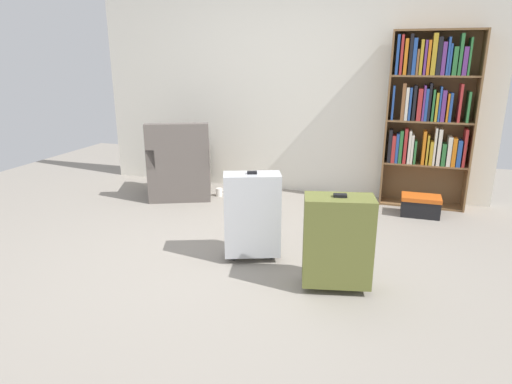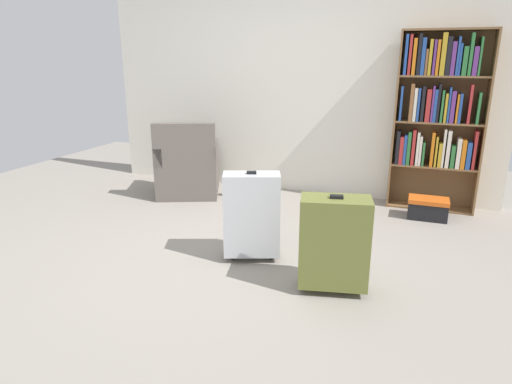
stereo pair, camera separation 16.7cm
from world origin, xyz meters
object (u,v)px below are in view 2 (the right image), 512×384
at_px(armchair, 188,169).
at_px(suitcase_silver, 252,215).
at_px(storage_box, 428,208).
at_px(bookshelf, 438,112).
at_px(suitcase_olive, 334,242).
at_px(mug, 226,192).

xyz_separation_m(armchair, suitcase_silver, (1.35, -1.42, 0.07)).
height_order(armchair, storage_box, armchair).
distance_m(bookshelf, suitcase_olive, 2.37).
bearing_deg(storage_box, suitcase_olive, -109.67).
height_order(armchair, suitcase_olive, armchair).
height_order(storage_box, suitcase_silver, suitcase_silver).
bearing_deg(armchair, storage_box, 2.20).
bearing_deg(bookshelf, mug, -170.88).
relative_size(storage_box, suitcase_olive, 0.55).
xyz_separation_m(suitcase_silver, suitcase_olive, (0.72, -0.28, -0.02)).
xyz_separation_m(storage_box, suitcase_olive, (-0.64, -1.80, 0.26)).
distance_m(armchair, storage_box, 2.73).
xyz_separation_m(bookshelf, suitcase_silver, (-1.36, -1.89, -0.66)).
bearing_deg(suitcase_silver, bookshelf, 54.18).
bearing_deg(suitcase_silver, mug, 120.71).
height_order(bookshelf, mug, bookshelf).
xyz_separation_m(mug, suitcase_olive, (1.62, -1.81, 0.32)).
distance_m(mug, suitcase_olive, 2.45).
bearing_deg(suitcase_olive, armchair, 140.65).
relative_size(bookshelf, storage_box, 4.74).
distance_m(armchair, suitcase_olive, 2.68).
height_order(storage_box, suitcase_olive, suitcase_olive).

